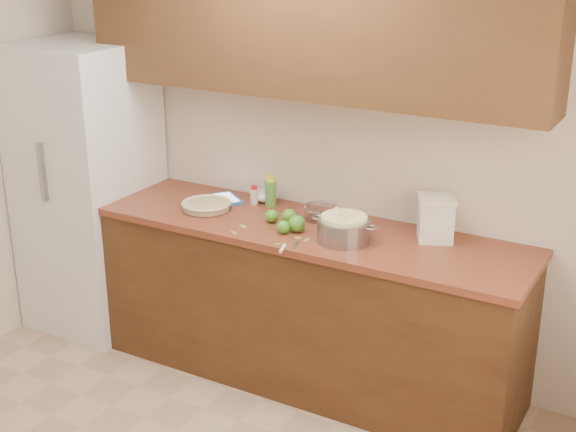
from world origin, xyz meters
The scene contains 23 objects.
room_shell centered at (0.00, 0.00, 1.30)m, with size 3.60×3.60×3.60m.
counter_run centered at (0.00, 1.48, 0.46)m, with size 2.64×0.68×0.92m.
upper_cabinets centered at (0.00, 1.63, 1.95)m, with size 2.60×0.34×0.70m, color #512F18.
fridge centered at (-1.44, 1.44, 0.90)m, with size 0.70×0.70×1.80m, color silver.
pie centered at (-0.54, 1.43, 0.94)m, with size 0.29×0.29×0.05m.
colander centered at (0.35, 1.39, 0.99)m, with size 0.37×0.27×0.14m.
flour_canister centered at (0.75, 1.64, 1.04)m, with size 0.25×0.25×0.23m.
tablet centered at (-0.54, 1.61, 0.93)m, with size 0.28×0.27×0.02m.
paring_knife centered at (0.14, 1.14, 0.93)m, with size 0.07×0.19×0.02m.
lemon_bottle centered at (-0.25, 1.67, 1.01)m, with size 0.07×0.07×0.18m.
cinnamon_shaker centered at (-0.35, 1.65, 0.97)m, with size 0.04×0.04×0.11m.
vanilla_bottle centered at (0.18, 1.57, 0.96)m, with size 0.03×0.03×0.09m.
mixing_bowl centered at (0.10, 1.62, 0.96)m, with size 0.20×0.20×0.08m.
paper_towel centered at (-0.32, 1.72, 0.95)m, with size 0.17×0.14×0.07m, color white.
apple_left centered at (-0.11, 1.44, 0.96)m, with size 0.07×0.07×0.09m.
apple_center centered at (-0.02, 1.47, 0.96)m, with size 0.08×0.08×0.09m.
apple_front centered at (0.03, 1.32, 0.96)m, with size 0.07×0.07×0.08m.
apple_extra centered at (0.08, 1.38, 0.97)m, with size 0.09×0.09×0.10m.
peel_a centered at (-0.21, 1.30, 0.92)m, with size 0.05×0.02×0.00m, color #90B457.
peel_b centered at (0.18, 1.30, 0.92)m, with size 0.04×0.02×0.00m, color #90B457.
peel_c centered at (0.13, 1.30, 0.92)m, with size 0.04×0.01×0.00m, color #90B457.
peel_d centered at (-0.20, 1.20, 0.92)m, with size 0.04×0.02×0.00m, color #90B457.
peel_e centered at (0.08, 1.18, 0.92)m, with size 0.03×0.01×0.00m, color #90B457.
Camera 1 is at (1.99, -2.08, 2.47)m, focal length 50.00 mm.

